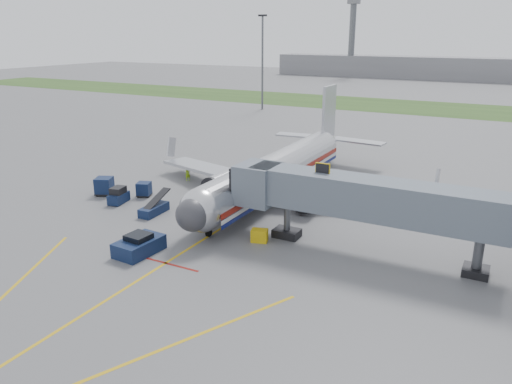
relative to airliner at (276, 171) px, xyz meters
The scene contains 16 objects.
ground 15.48m from the airliner, 90.01° to the right, with size 400.00×400.00×0.00m, color #565659.
grass_strip 74.80m from the airliner, 90.00° to the left, with size 300.00×25.00×0.01m, color #2D4C1E.
apron_markings 22.80m from the airliner, 90.01° to the right, with size 21.52×50.00×0.01m.
airliner is the anchor object (origin of this frame).
jet_bridge 16.54m from the airliner, 38.56° to the right, with size 25.30×4.00×6.90m.
light_mast_left 62.96m from the airliner, 118.72° to the left, with size 2.00×0.44×20.40m.
distant_terminal 155.08m from the airliner, 93.70° to the left, with size 120.00×14.00×8.00m, color slate.
control_tower 155.70m from the airliner, 104.96° to the left, with size 4.00×4.00×30.00m.
pushback_tug 19.08m from the airliner, 99.01° to the right, with size 2.61×4.02×1.61m.
baggage_tug 16.65m from the airliner, 141.79° to the right, with size 1.71×2.63×1.70m.
baggage_cart_a 3.89m from the airliner, 151.78° to the right, with size 1.62×1.62×1.53m.
baggage_cart_b 14.28m from the airliner, 149.18° to the right, with size 1.82×1.82×1.52m.
baggage_cart_c 18.59m from the airliner, 151.49° to the right, with size 2.32×2.32×1.89m.
belt_loader 13.66m from the airliner, 124.96° to the right, with size 1.49×4.12×1.99m.
ground_power_cart 13.18m from the airliner, 70.27° to the right, with size 1.55×1.25×1.08m.
ramp_worker 11.57m from the airliner, behind, with size 0.61×0.40×1.67m, color #95CD18.
Camera 1 is at (22.27, -31.17, 16.75)m, focal length 35.00 mm.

